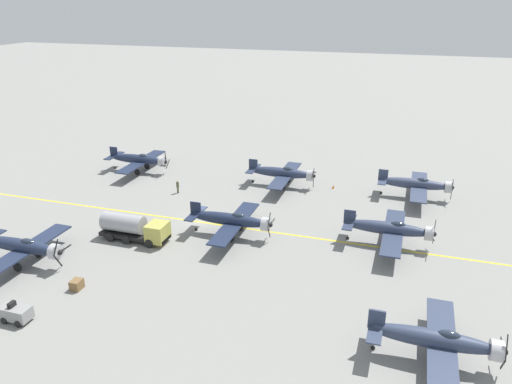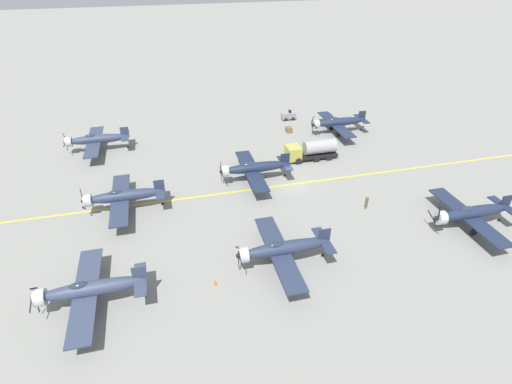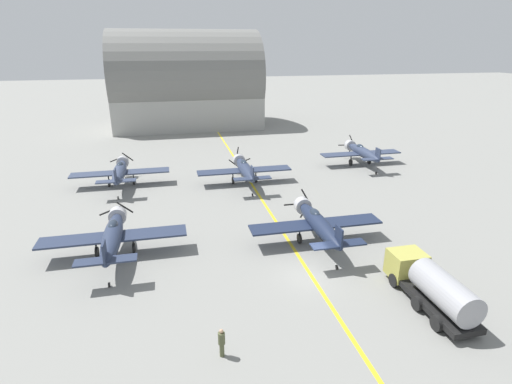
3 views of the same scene
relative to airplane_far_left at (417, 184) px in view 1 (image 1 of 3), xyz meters
name	(u,v)px [view 1 (image 1 of 3)]	position (x,y,z in m)	size (l,w,h in m)	color
ground_plane	(201,222)	(16.21, -24.76, -2.01)	(400.00, 400.00, 0.00)	gray
taxiway_stripe	(201,222)	(16.21, -24.76, -2.01)	(0.30, 160.00, 0.01)	yellow
airplane_far_left	(417,184)	(0.00, 0.00, 0.00)	(12.00, 9.98, 3.65)	#333D57
airplane_near_right	(23,246)	(31.10, -38.04, 0.00)	(12.00, 9.98, 3.65)	#202A44
airplane_near_left	(139,159)	(1.82, -41.50, 0.00)	(12.00, 9.98, 3.79)	#1E2841
airplane_mid_center	(232,220)	(18.53, -19.86, 0.00)	(12.00, 9.98, 3.65)	#1D2740
airplane_far_right	(437,340)	(33.85, 2.12, 0.00)	(12.00, 9.98, 3.65)	#303A53
airplane_far_center	(390,229)	(15.40, -2.47, 0.00)	(12.00, 9.98, 3.79)	#2B354F
airplane_mid_left	(283,173)	(1.10, -18.50, 0.00)	(12.00, 9.98, 3.65)	#27324B
fuel_tanker	(134,228)	(22.85, -30.01, -0.50)	(2.68, 8.00, 2.98)	black
tow_tractor	(16,313)	(39.31, -31.79, -1.22)	(1.57, 2.60, 1.79)	gray
ground_crew_walking	(178,186)	(8.27, -31.80, -1.00)	(0.40, 0.40, 1.86)	#515638
supply_crate_by_tanker	(77,285)	(33.54, -29.98, -1.54)	(1.14, 0.95, 0.95)	brown
traffic_cone	(333,187)	(-0.16, -11.31, -1.74)	(0.36, 0.36, 0.55)	orange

